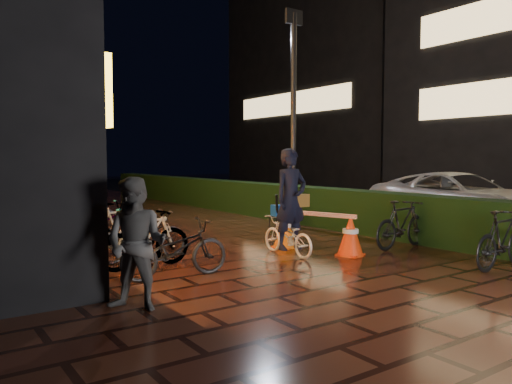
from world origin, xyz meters
TOP-DOWN VIEW (x-y plane):
  - ground at (0.00, 0.00)m, footprint 80.00×80.00m
  - asphalt_road at (9.00, 5.00)m, footprint 11.00×60.00m
  - hedge at (3.30, 8.00)m, footprint 0.70×20.00m
  - bystander_person at (-3.35, -0.03)m, footprint 0.95×0.96m
  - van at (6.64, 2.29)m, footprint 2.51×5.06m
  - far_buildings at (17.23, 9.61)m, footprint 9.08×31.00m
  - lamp_post_hedge at (2.60, 4.39)m, footprint 0.52×0.15m
  - lamp_post_sf at (-2.56, 9.03)m, footprint 0.55×0.29m
  - cyclist at (0.14, 1.48)m, footprint 0.70×1.36m
  - traffic_barrier at (0.83, 1.51)m, footprint 0.97×1.86m
  - cart_assembly at (1.81, 3.93)m, footprint 0.58×0.50m
  - parked_bikes_storefront at (-2.29, 3.70)m, footprint 1.87×5.96m
  - parked_bikes_hedge at (2.33, -0.27)m, footprint 1.76×2.63m

SIDE VIEW (x-z plane):
  - ground at x=0.00m, z-range 0.00..0.00m
  - asphalt_road at x=9.00m, z-range 0.00..0.01m
  - traffic_barrier at x=0.83m, z-range 0.00..0.76m
  - parked_bikes_storefront at x=-2.29m, z-range -0.03..0.93m
  - cart_assembly at x=1.81m, z-range 0.01..0.93m
  - parked_bikes_hedge at x=2.33m, z-range 0.00..0.96m
  - hedge at x=3.30m, z-range 0.00..1.00m
  - van at x=6.64m, z-range 0.01..1.39m
  - cyclist at x=0.14m, z-range -0.25..1.69m
  - bystander_person at x=-3.35m, z-range 0.00..1.56m
  - lamp_post_hedge at x=2.60m, z-range 0.27..5.75m
  - lamp_post_sf at x=-2.56m, z-range 0.29..6.11m
  - far_buildings at x=17.23m, z-range -0.53..13.47m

